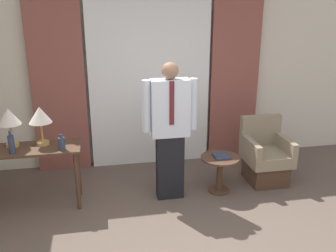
{
  "coord_description": "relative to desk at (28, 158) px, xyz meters",
  "views": [
    {
      "loc": [
        -0.76,
        -2.71,
        2.42
      ],
      "look_at": [
        0.02,
        1.37,
        1.01
      ],
      "focal_mm": 40.0,
      "sensor_mm": 36.0,
      "label": 1
    }
  ],
  "objects": [
    {
      "name": "curtain_drape_right",
      "position": [
        2.92,
        1.05,
        0.65
      ],
      "size": [
        0.75,
        0.06,
        2.58
      ],
      "color": "brown",
      "rests_on": "ground_plane"
    },
    {
      "name": "table_lamp_right",
      "position": [
        0.17,
        0.08,
        0.48
      ],
      "size": [
        0.27,
        0.27,
        0.47
      ],
      "color": "tan",
      "rests_on": "desk"
    },
    {
      "name": "side_table",
      "position": [
        2.36,
        -0.07,
        -0.3
      ],
      "size": [
        0.51,
        0.51,
        0.49
      ],
      "color": "#4C3323",
      "rests_on": "ground_plane"
    },
    {
      "name": "curtain_sheer_center",
      "position": [
        1.62,
        1.05,
        0.65
      ],
      "size": [
        1.78,
        0.06,
        2.58
      ],
      "color": "white",
      "rests_on": "ground_plane"
    },
    {
      "name": "armchair",
      "position": [
        3.08,
        0.12,
        -0.3
      ],
      "size": [
        0.58,
        0.62,
        0.89
      ],
      "color": "#4C3323",
      "rests_on": "ground_plane"
    },
    {
      "name": "book",
      "position": [
        2.37,
        -0.08,
        -0.13
      ],
      "size": [
        0.19,
        0.21,
        0.03
      ],
      "color": "#2D334C",
      "rests_on": "side_table"
    },
    {
      "name": "wall_back",
      "position": [
        1.62,
        1.18,
        0.71
      ],
      "size": [
        10.0,
        0.06,
        2.7
      ],
      "color": "silver",
      "rests_on": "ground_plane"
    },
    {
      "name": "person",
      "position": [
        1.69,
        -0.08,
        0.31
      ],
      "size": [
        0.67,
        0.22,
        1.74
      ],
      "color": "black",
      "rests_on": "ground_plane"
    },
    {
      "name": "bottle_by_lamp",
      "position": [
        0.41,
        -0.13,
        0.21
      ],
      "size": [
        0.08,
        0.08,
        0.19
      ],
      "color": "#2D3851",
      "rests_on": "desk"
    },
    {
      "name": "bottle_near_edge",
      "position": [
        -0.14,
        -0.13,
        0.24
      ],
      "size": [
        0.07,
        0.07,
        0.27
      ],
      "color": "#2D3851",
      "rests_on": "desk"
    },
    {
      "name": "desk",
      "position": [
        0.0,
        0.0,
        0.0
      ],
      "size": [
        1.22,
        0.47,
        0.77
      ],
      "color": "#4C3323",
      "rests_on": "ground_plane"
    },
    {
      "name": "table_lamp_left",
      "position": [
        -0.17,
        0.08,
        0.48
      ],
      "size": [
        0.27,
        0.27,
        0.47
      ],
      "color": "tan",
      "rests_on": "desk"
    },
    {
      "name": "curtain_drape_left",
      "position": [
        0.31,
        1.05,
        0.65
      ],
      "size": [
        0.75,
        0.06,
        2.58
      ],
      "color": "brown",
      "rests_on": "ground_plane"
    }
  ]
}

